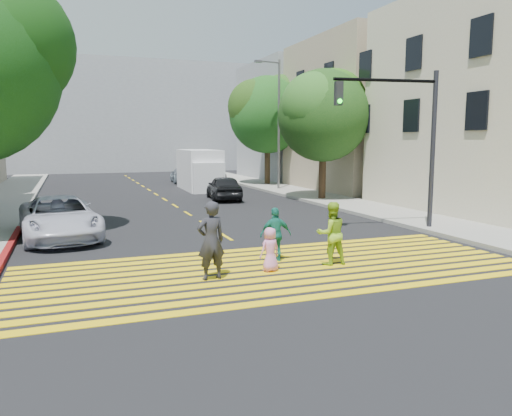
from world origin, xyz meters
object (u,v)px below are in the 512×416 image
pedestrian_child (270,249)px  traffic_signal (407,128)px  pedestrian_extra (276,235)px  silver_car (182,175)px  tree_right_far (268,111)px  pedestrian_man (211,241)px  tree_right_near (324,111)px  dark_car_near (224,188)px  white_sedan (59,218)px  white_van (200,171)px  dark_car_parked (213,175)px  pedestrian_woman (331,233)px

pedestrian_child → traffic_signal: bearing=-166.5°
pedestrian_extra → silver_car: size_ratio=0.36×
tree_right_far → pedestrian_man: 26.22m
tree_right_near → dark_car_near: tree_right_near is taller
pedestrian_man → white_sedan: (-3.51, 6.77, -0.23)m
dark_car_near → white_van: 6.19m
pedestrian_extra → white_van: bearing=-92.7°
pedestrian_child → white_sedan: white_sedan is taller
pedestrian_child → dark_car_parked: 26.90m
white_sedan → dark_car_near: (8.61, 8.98, -0.03)m
pedestrian_extra → dark_car_near: bearing=-95.5°
pedestrian_woman → dark_car_near: bearing=-91.3°
pedestrian_man → dark_car_near: 16.56m
traffic_signal → silver_car: bearing=105.9°
white_van → white_sedan: bearing=-118.3°
white_sedan → dark_car_near: size_ratio=1.28×
pedestrian_extra → silver_car: 27.27m
pedestrian_man → dark_car_near: (5.10, 15.75, -0.26)m
pedestrian_woman → white_sedan: pedestrian_woman is taller
tree_right_far → white_van: (-5.62, -1.49, -4.27)m
tree_right_near → dark_car_near: 7.05m
tree_right_far → pedestrian_extra: size_ratio=5.44×
dark_car_near → silver_car: size_ratio=0.97×
pedestrian_extra → white_sedan: (-5.69, 5.60, -0.03)m
pedestrian_man → pedestrian_woman: bearing=178.3°
silver_car → pedestrian_child: bearing=87.7°
pedestrian_extra → pedestrian_child: bearing=65.7°
pedestrian_child → traffic_signal: 8.33m
white_van → traffic_signal: traffic_signal is taller
dark_car_parked → traffic_signal: bearing=-81.7°
tree_right_near → silver_car: 16.16m
pedestrian_woman → white_sedan: size_ratio=0.33×
tree_right_near → dark_car_parked: bearing=101.8°
traffic_signal → pedestrian_man: bearing=-146.8°
pedestrian_child → dark_car_parked: size_ratio=0.28×
traffic_signal → pedestrian_woman: bearing=-136.0°
pedestrian_extra → white_sedan: bearing=-38.7°
tree_right_far → silver_car: 8.84m
pedestrian_child → dark_car_near: size_ratio=0.28×
pedestrian_woman → pedestrian_child: pedestrian_woman is taller
silver_car → pedestrian_extra: bearing=88.6°
tree_right_far → white_sedan: bearing=-130.9°
tree_right_near → silver_car: tree_right_near is taller
pedestrian_woman → tree_right_near: bearing=-112.4°
pedestrian_extra → traffic_signal: (6.23, 2.63, 3.04)m
tree_right_near → pedestrian_man: (-10.19, -13.44, -4.03)m
white_sedan → silver_car: size_ratio=1.24×
dark_car_near → silver_car: dark_car_near is taller
pedestrian_man → dark_car_near: pedestrian_man is taller
white_sedan → pedestrian_woman: bearing=-49.0°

